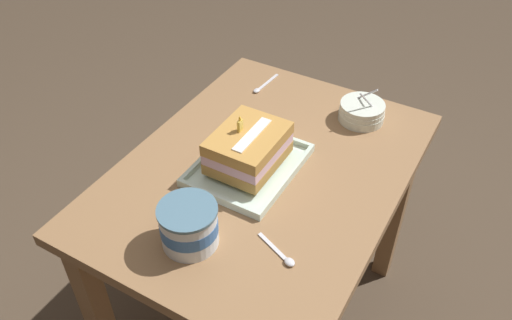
{
  "coord_description": "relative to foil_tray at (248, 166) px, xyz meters",
  "views": [
    {
      "loc": [
        -0.96,
        -0.52,
        1.71
      ],
      "look_at": [
        -0.01,
        0.02,
        0.77
      ],
      "focal_mm": 36.63,
      "sensor_mm": 36.0,
      "label": 1
    }
  ],
  "objects": [
    {
      "name": "ice_cream_tub",
      "position": [
        -0.3,
        -0.01,
        0.05
      ],
      "size": [
        0.14,
        0.14,
        0.11
      ],
      "color": "white",
      "rests_on": "dining_table"
    },
    {
      "name": "bowl_stack",
      "position": [
        0.37,
        -0.19,
        0.02
      ],
      "size": [
        0.14,
        0.14,
        0.12
      ],
      "color": "silver",
      "rests_on": "dining_table"
    },
    {
      "name": "dining_table",
      "position": [
        0.02,
        -0.04,
        -0.13
      ],
      "size": [
        0.99,
        0.74,
        0.74
      ],
      "color": "olive",
      "rests_on": "ground_plane"
    },
    {
      "name": "foil_tray",
      "position": [
        0.0,
        0.0,
        0.0
      ],
      "size": [
        0.32,
        0.26,
        0.02
      ],
      "color": "silver",
      "rests_on": "dining_table"
    },
    {
      "name": "serving_spoon_near_tray",
      "position": [
        -0.23,
        -0.23,
        -0.0
      ],
      "size": [
        0.06,
        0.12,
        0.01
      ],
      "color": "silver",
      "rests_on": "dining_table"
    },
    {
      "name": "birthday_cake",
      "position": [
        -0.0,
        -0.0,
        0.07
      ],
      "size": [
        0.21,
        0.17,
        0.14
      ],
      "color": "#BB863E",
      "rests_on": "foil_tray"
    },
    {
      "name": "serving_spoon_by_bowls",
      "position": [
        0.37,
        0.17,
        -0.0
      ],
      "size": [
        0.14,
        0.03,
        0.01
      ],
      "color": "silver",
      "rests_on": "dining_table"
    },
    {
      "name": "ground_plane",
      "position": [
        0.02,
        -0.04,
        -0.75
      ],
      "size": [
        8.0,
        8.0,
        0.0
      ],
      "primitive_type": "plane",
      "color": "#4C3D2D"
    }
  ]
}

